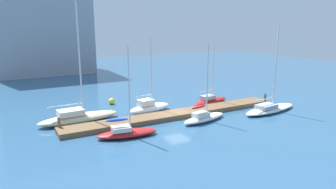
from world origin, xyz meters
TOP-DOWN VIEW (x-y plane):
  - ground_plane at (0.00, 0.00)m, footprint 120.00×120.00m
  - dock_pier at (0.00, 0.00)m, footprint 24.50×2.27m
  - dock_piling_near_end at (-11.85, 0.98)m, footprint 0.28×0.28m
  - dock_piling_far_end at (11.85, -0.98)m, footprint 0.28×0.28m
  - sailboat_0 at (-9.67, 3.08)m, footprint 8.18×2.76m
  - sailboat_1 at (-6.95, -3.05)m, footprint 5.54×2.62m
  - sailboat_2 at (-1.95, 2.80)m, footprint 5.66×2.87m
  - sailboat_3 at (1.55, -2.72)m, footprint 5.66×2.58m
  - sailboat_4 at (6.14, 2.42)m, footprint 5.76×2.83m
  - sailboat_5 at (10.04, -3.48)m, footprint 8.06×3.07m
  - mooring_buoy_yellow at (-4.45, 8.29)m, footprint 0.77×0.77m
  - harbor_building_distant at (-8.17, 39.17)m, footprint 17.83×13.19m

SIDE VIEW (x-z plane):
  - ground_plane at x=0.00m, z-range 0.00..0.00m
  - dock_pier at x=0.00m, z-range 0.00..0.49m
  - mooring_buoy_yellow at x=-4.45m, z-range 0.00..0.77m
  - sailboat_5 at x=10.04m, z-range -4.38..5.25m
  - sailboat_1 at x=-6.95m, z-range -3.54..4.50m
  - sailboat_3 at x=1.55m, z-range -3.50..4.50m
  - sailboat_4 at x=6.14m, z-range -3.47..4.47m
  - sailboat_0 at x=-9.67m, z-range -5.27..6.46m
  - sailboat_2 at x=-1.95m, z-range -3.51..4.74m
  - dock_piling_near_end at x=-11.85m, z-range 0.00..1.42m
  - dock_piling_far_end at x=11.85m, z-range 0.00..1.42m
  - harbor_building_distant at x=-8.17m, z-range 0.00..19.36m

